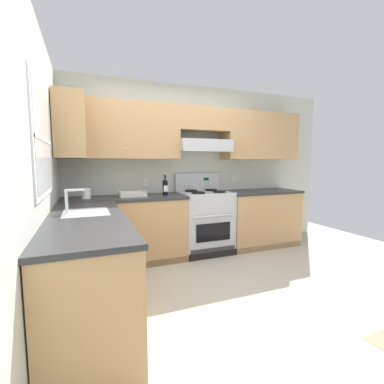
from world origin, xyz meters
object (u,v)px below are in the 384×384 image
wine_bottle (165,186)px  paper_towel_roll (86,194)px  stove (205,221)px  bowl (133,195)px

wine_bottle → paper_towel_roll: 1.04m
stove → bowl: stove is taller
wine_bottle → paper_towel_roll: (-1.04, 0.01, -0.06)m
stove → paper_towel_roll: 1.74m
stove → bowl: (-1.08, -0.01, 0.45)m
stove → wine_bottle: 0.84m
stove → wine_bottle: size_ratio=3.87×
wine_bottle → bowl: size_ratio=0.89×
wine_bottle → bowl: bearing=179.6°
bowl → paper_towel_roll: paper_towel_roll is taller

